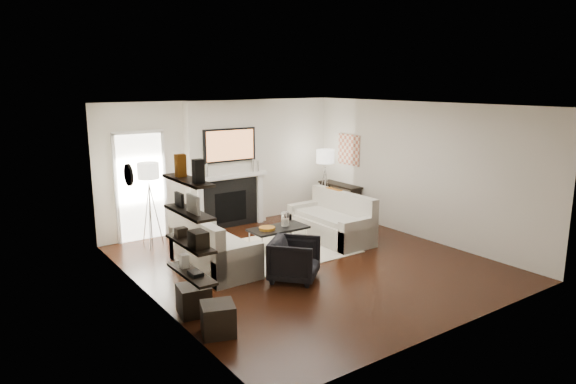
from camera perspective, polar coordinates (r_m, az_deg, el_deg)
room_envelope at (r=8.62m, az=2.30°, el=0.61°), size 6.00×6.00×6.00m
chimney_breast at (r=11.00m, az=-6.84°, el=3.06°), size 1.80×0.25×2.70m
fireplace_surround at (r=11.05m, az=-6.40°, el=-1.29°), size 1.30×0.02×1.04m
firebox at (r=11.06m, az=-6.38°, el=-1.64°), size 0.75×0.02×0.65m
mantel_pilaster_l at (r=10.70m, az=-9.71°, el=-1.67°), size 0.12×0.08×1.10m
mantel_pilaster_r at (r=11.37m, az=-3.15°, el=-0.69°), size 0.12×0.08×1.10m
mantel_shelf at (r=10.88m, az=-6.35°, el=1.74°), size 1.70×0.18×0.07m
tv_body at (r=10.80m, az=-6.49°, el=5.20°), size 1.20×0.06×0.70m
tv_screen at (r=10.78m, az=-6.41°, el=5.19°), size 1.10×0.00×0.62m
candlestick_l_tall at (r=10.61m, az=-9.00°, el=2.41°), size 0.04×0.04×0.30m
candlestick_l_short at (r=10.56m, az=-9.63°, el=2.18°), size 0.04×0.04×0.24m
candlestick_r_tall at (r=11.13m, az=-3.91°, el=2.98°), size 0.04×0.04×0.30m
candlestick_r_short at (r=11.20m, az=-3.34°, el=2.89°), size 0.04×0.04×0.24m
hallway_panel at (r=10.42m, az=-16.06°, el=0.48°), size 0.90×0.02×2.10m
door_trim_l at (r=10.26m, az=-18.54°, el=0.15°), size 0.06×0.06×2.16m
door_trim_r at (r=10.57m, az=-13.57°, el=0.77°), size 0.06×0.06×2.16m
door_trim_top at (r=10.25m, az=-16.37°, el=6.39°), size 1.02×0.06×0.06m
rug at (r=9.59m, az=-1.29°, el=-6.50°), size 2.60×2.00×0.01m
loveseat_left_base at (r=8.75m, az=-8.19°, el=-7.07°), size 0.85×1.80×0.42m
loveseat_left_back at (r=8.52m, az=-10.26°, el=-5.45°), size 0.18×1.80×0.80m
loveseat_left_arm_n at (r=8.05m, az=-5.55°, el=-8.06°), size 0.85×0.18×0.60m
loveseat_left_arm_s at (r=9.42m, az=-10.46°, el=-5.17°), size 0.85×0.18×0.60m
loveseat_left_cushion at (r=8.69m, az=-7.94°, el=-5.39°), size 0.63×1.44×0.10m
pillow_left_orange at (r=8.72m, az=-11.15°, el=-3.66°), size 0.10×0.42×0.42m
pillow_left_charcoal at (r=8.20m, az=-9.42°, el=-4.69°), size 0.10×0.40×0.40m
loveseat_right_base at (r=10.22m, az=4.71°, el=-4.15°), size 0.85×1.80×0.42m
loveseat_right_back at (r=10.35m, az=6.16°, el=-2.16°), size 0.18×1.80×0.80m
loveseat_right_arm_n at (r=9.62m, az=7.81°, el=-4.72°), size 0.85×0.18×0.60m
loveseat_right_arm_s at (r=10.81m, az=1.97°, el=-2.72°), size 0.85×0.18×0.60m
loveseat_right_cushion at (r=10.12m, az=4.52°, el=-2.78°), size 0.63×1.44×0.10m
pillow_right_orange at (r=10.53m, az=5.11°, el=-0.76°), size 0.10×0.42×0.42m
pillow_right_charcoal at (r=10.09m, az=7.31°, el=-1.43°), size 0.10×0.40×0.40m
coffee_table at (r=9.56m, az=-1.07°, el=-4.08°), size 1.10×0.55×0.04m
coffee_leg_nw at (r=9.19m, az=-2.89°, el=-6.15°), size 0.02×0.02×0.38m
coffee_leg_ne at (r=9.73m, az=2.11°, el=-5.09°), size 0.02×0.02×0.38m
coffee_leg_sw at (r=9.54m, az=-4.31°, el=-5.46°), size 0.02×0.02×0.38m
coffee_leg_se at (r=10.07m, az=0.59°, el=-4.49°), size 0.02×0.02×0.38m
hurricane_glass at (r=9.60m, az=-0.33°, el=-3.02°), size 0.15×0.15×0.26m
hurricane_candle at (r=9.62m, az=-0.33°, el=-3.40°), size 0.10×0.10×0.15m
copper_bowl at (r=9.42m, az=-2.34°, el=-4.06°), size 0.30×0.30×0.05m
armchair at (r=8.13m, az=0.73°, el=-7.28°), size 0.98×0.98×0.74m
lamp_left_post at (r=10.09m, az=-15.02°, el=-2.46°), size 0.02×0.02×1.20m
lamp_left_shade at (r=9.91m, az=-15.28°, el=2.30°), size 0.40×0.40×0.30m
lamp_left_leg_a at (r=10.12m, az=-14.43°, el=-2.38°), size 0.25×0.02×1.23m
lamp_left_leg_b at (r=10.16m, az=-15.49°, el=-2.39°), size 0.14×0.22×1.23m
lamp_left_leg_c at (r=9.98m, az=-15.12°, el=-2.62°), size 0.14×0.22×1.23m
lamp_right_post at (r=11.61m, az=4.11°, el=-0.18°), size 0.02×0.02×1.20m
lamp_right_shade at (r=11.46m, az=4.17°, el=3.97°), size 0.40×0.40×0.30m
lamp_right_leg_a at (r=11.67m, az=4.53°, el=-0.12°), size 0.25×0.02×1.23m
lamp_right_leg_b at (r=11.64m, az=3.60°, el=-0.14°), size 0.14×0.22×1.23m
lamp_right_leg_c at (r=11.50m, az=4.20°, el=-0.30°), size 0.14×0.22×1.23m
console_top at (r=11.97m, az=5.81°, el=0.80°), size 0.35×1.20×0.04m
console_leg_n at (r=11.65m, az=7.54°, el=-1.45°), size 0.30×0.04×0.71m
console_leg_s at (r=12.46m, az=4.12°, el=-0.49°), size 0.30×0.04×0.71m
wall_art at (r=11.87m, az=6.79°, el=4.69°), size 0.03×0.70×0.70m
shelf_bottom at (r=6.67m, az=-10.69°, el=-8.90°), size 0.25×1.00×0.03m
shelf_lower at (r=6.54m, az=-10.82°, el=-5.63°), size 0.25×1.00×0.04m
shelf_upper at (r=6.43m, az=-10.97°, el=-2.23°), size 0.25×1.00×0.04m
shelf_top at (r=6.34m, az=-11.11°, el=1.28°), size 0.25×1.00×0.04m
decor_magfile_a at (r=6.03m, az=-9.93°, el=2.29°), size 0.12×0.10×0.28m
decor_magfile_b at (r=6.49m, az=-11.86°, el=2.90°), size 0.12×0.10×0.28m
decor_frame_a at (r=6.28m, az=-10.50°, el=-1.36°), size 0.04×0.30×0.22m
decor_frame_b at (r=6.65m, az=-11.99°, el=-0.83°), size 0.04×0.22×0.18m
decor_wine_rack at (r=6.29m, az=-9.93°, el=-5.19°), size 0.18×0.25×0.20m
decor_box_small at (r=6.75m, az=-11.81°, el=-4.41°), size 0.15×0.12×0.12m
decor_books at (r=6.54m, az=-10.23°, el=-8.90°), size 0.14×0.20×0.05m
decor_box_tall at (r=6.81m, az=-11.45°, el=-7.52°), size 0.10×0.10×0.18m
clock_rim at (r=8.09m, az=-17.30°, el=1.83°), size 0.04×0.34×0.34m
clock_face at (r=8.10m, az=-17.13°, el=1.85°), size 0.01×0.29×0.29m
ottoman_near at (r=7.16m, az=-10.42°, el=-11.69°), size 0.46×0.46×0.40m
ottoman_far at (r=6.59m, az=-7.78°, el=-13.80°), size 0.51×0.51×0.40m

